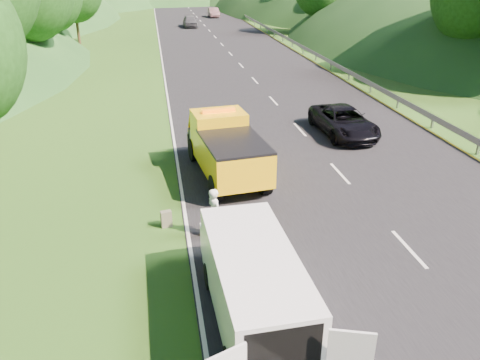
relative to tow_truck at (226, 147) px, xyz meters
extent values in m
plane|color=#38661E|center=(1.89, -4.75, -1.29)|extent=(320.00, 320.00, 0.00)
cube|color=black|center=(4.89, 35.25, -1.28)|extent=(14.00, 200.00, 0.02)
cube|color=gray|center=(12.19, 47.75, -1.29)|extent=(0.06, 140.00, 1.52)
cylinder|color=black|center=(-1.22, 1.89, -0.77)|extent=(0.48, 1.08, 1.04)
cylinder|color=black|center=(0.75, 2.12, -0.77)|extent=(0.48, 1.08, 1.04)
cylinder|color=black|center=(-0.74, -2.25, -0.77)|extent=(0.48, 1.08, 1.04)
cylinder|color=black|center=(1.23, -2.02, -0.77)|extent=(0.48, 1.08, 1.04)
cube|color=yellow|center=(-0.13, 1.13, 0.22)|extent=(2.42, 1.91, 1.98)
cube|color=yellow|center=(0.14, -1.20, -0.04)|extent=(2.68, 3.78, 1.35)
cube|color=black|center=(0.14, -1.20, 0.69)|extent=(2.68, 3.78, 0.10)
cube|color=black|center=(-0.27, 2.37, -0.35)|extent=(2.21, 1.48, 0.73)
cube|color=black|center=(-0.35, 2.99, -0.56)|extent=(2.20, 0.46, 0.52)
cube|color=yellow|center=(-0.32, 2.73, 0.33)|extent=(2.16, 1.05, 1.14)
cube|color=orange|center=(-0.13, 1.13, 1.26)|extent=(1.48, 0.43, 0.17)
cube|color=black|center=(-0.21, 1.85, 0.59)|extent=(1.98, 0.31, 0.94)
cylinder|color=black|center=(-1.60, -7.54, -0.91)|extent=(0.30, 0.76, 0.75)
cylinder|color=black|center=(0.09, -7.49, -0.91)|extent=(0.30, 0.76, 0.75)
cylinder|color=black|center=(0.19, -10.68, -0.91)|extent=(0.30, 0.76, 0.75)
cube|color=silver|center=(-0.70, -9.20, -0.02)|extent=(2.07, 4.94, 1.74)
cube|color=silver|center=(-0.78, -6.62, -0.40)|extent=(1.90, 0.90, 0.94)
cube|color=black|center=(-0.77, -6.81, 0.35)|extent=(1.75, 0.37, 0.78)
cube|color=black|center=(-0.63, -11.59, -0.02)|extent=(1.60, 0.14, 1.50)
imported|color=silver|center=(-1.12, -4.93, -1.29)|extent=(0.69, 0.78, 1.78)
imported|color=#C5C269|center=(0.45, -6.03, -1.29)|extent=(0.59, 0.48, 1.13)
imported|color=black|center=(0.19, -9.94, -1.29)|extent=(1.45, 1.31, 1.95)
cube|color=#65604C|center=(-2.69, -3.93, -0.99)|extent=(0.40, 0.27, 0.60)
imported|color=black|center=(6.92, 4.12, -1.29)|extent=(2.56, 5.24, 1.43)
imported|color=#424247|center=(2.69, 51.60, -1.29)|extent=(1.88, 4.68, 1.59)
imported|color=brown|center=(7.67, 64.35, -1.29)|extent=(1.57, 4.49, 1.48)
camera|label=1|loc=(-2.68, -18.23, 7.05)|focal=35.00mm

